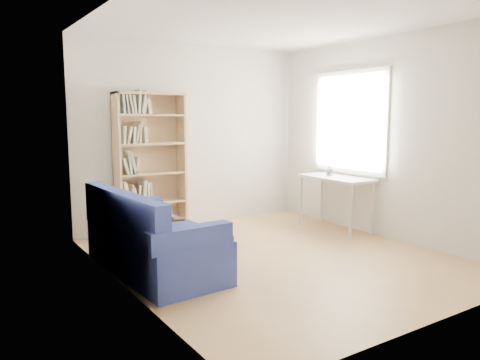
% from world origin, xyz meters
% --- Properties ---
extents(ground, '(4.00, 4.00, 0.00)m').
position_xyz_m(ground, '(0.00, 0.00, 0.00)').
color(ground, '#B0834F').
rests_on(ground, ground).
extents(room_shell, '(3.54, 4.04, 2.62)m').
position_xyz_m(room_shell, '(0.10, 0.03, 1.64)').
color(room_shell, silver).
rests_on(room_shell, ground).
extents(sofa, '(0.92, 1.77, 0.85)m').
position_xyz_m(sofa, '(-1.36, 0.34, 0.32)').
color(sofa, navy).
rests_on(sofa, ground).
extents(bookshelf, '(0.95, 0.29, 1.89)m').
position_xyz_m(bookshelf, '(-0.74, 1.84, 0.87)').
color(bookshelf, tan).
rests_on(bookshelf, ground).
extents(desk, '(0.50, 1.09, 0.75)m').
position_xyz_m(desk, '(1.48, 0.60, 0.67)').
color(desk, white).
rests_on(desk, ground).
extents(pen_cup, '(0.09, 0.09, 0.17)m').
position_xyz_m(pen_cup, '(1.50, 0.75, 0.81)').
color(pen_cup, white).
rests_on(pen_cup, desk).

